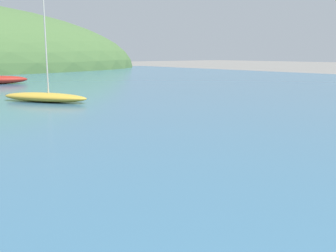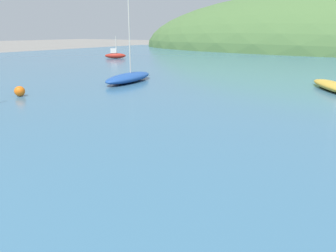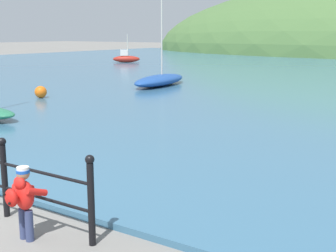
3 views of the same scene
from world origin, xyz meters
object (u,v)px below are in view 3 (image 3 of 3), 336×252
at_px(child_in_coat, 23,197).
at_px(mooring_buoy, 41,92).
at_px(boat_red_dinghy, 126,58).
at_px(boat_twin_mast, 160,80).

bearing_deg(child_in_coat, mooring_buoy, 138.08).
bearing_deg(mooring_buoy, child_in_coat, -41.92).
relative_size(child_in_coat, mooring_buoy, 2.08).
bearing_deg(child_in_coat, boat_red_dinghy, 126.88).
xyz_separation_m(child_in_coat, boat_twin_mast, (-8.47, 15.22, -0.22)).
distance_m(boat_red_dinghy, boat_twin_mast, 18.47).
xyz_separation_m(boat_red_dinghy, boat_twin_mast, (12.88, -13.24, -0.08)).
bearing_deg(mooring_buoy, boat_red_dinghy, 120.31).
xyz_separation_m(child_in_coat, boat_red_dinghy, (-21.35, 28.46, -0.14)).
xyz_separation_m(boat_twin_mast, mooring_buoy, (-1.44, -6.31, -0.05)).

